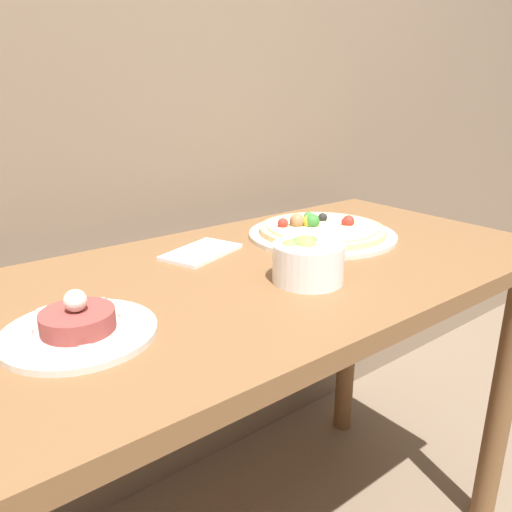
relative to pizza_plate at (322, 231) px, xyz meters
The scene contains 6 objects.
back_wall 0.68m from the pizza_plate, 130.86° to the left, with size 8.00×0.05×2.60m.
dining_table 0.35m from the pizza_plate, 165.77° to the right, with size 1.41×0.63×0.80m.
pizza_plate is the anchor object (origin of this frame).
tartare_plate 0.65m from the pizza_plate, 167.36° to the right, with size 0.22×0.22×0.07m.
small_bowl 0.29m from the pizza_plate, 140.60° to the right, with size 0.13×0.13×0.09m.
napkin 0.30m from the pizza_plate, 167.32° to the left, with size 0.19×0.15×0.01m.
Camera 1 is at (-0.51, -0.40, 1.13)m, focal length 35.00 mm.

